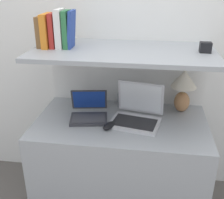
{
  "coord_description": "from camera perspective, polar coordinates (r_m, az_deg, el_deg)",
  "views": [
    {
      "loc": [
        0.18,
        -1.37,
        1.66
      ],
      "look_at": [
        -0.06,
        0.34,
        0.89
      ],
      "focal_mm": 45.0,
      "sensor_mm": 36.0,
      "label": 1
    }
  ],
  "objects": [
    {
      "name": "laptop_small",
      "position": [
        1.98,
        -4.71,
        -2.61
      ],
      "size": [
        0.29,
        0.29,
        0.19
      ],
      "color": "#333338",
      "rests_on": "desk"
    },
    {
      "name": "desk",
      "position": [
        2.15,
        1.69,
        -13.06
      ],
      "size": [
        1.19,
        0.68,
        0.73
      ],
      "color": "#999EA3",
      "rests_on": "ground_plane"
    },
    {
      "name": "back_riser",
      "position": [
        2.33,
        2.79,
        -3.27
      ],
      "size": [
        1.19,
        0.04,
        1.19
      ],
      "color": "white",
      "rests_on": "ground_plane"
    },
    {
      "name": "book_brown",
      "position": [
        1.95,
        -14.2,
        13.19
      ],
      "size": [
        0.04,
        0.12,
        0.2
      ],
      "color": "brown",
      "rests_on": "shelf"
    },
    {
      "name": "book_orange",
      "position": [
        1.94,
        -13.04,
        13.48
      ],
      "size": [
        0.04,
        0.17,
        0.22
      ],
      "color": "orange",
      "rests_on": "shelf"
    },
    {
      "name": "computer_mouse",
      "position": [
        1.85,
        -0.58,
        -5.34
      ],
      "size": [
        0.1,
        0.13,
        0.04
      ],
      "color": "black",
      "rests_on": "desk"
    },
    {
      "name": "shelf",
      "position": [
        1.85,
        2.28,
        9.68
      ],
      "size": [
        1.19,
        0.61,
        0.03
      ],
      "color": "#999EA3",
      "rests_on": "back_riser"
    },
    {
      "name": "router_box",
      "position": [
        2.17,
        2.52,
        0.16
      ],
      "size": [
        0.1,
        0.09,
        0.1
      ],
      "color": "gray",
      "rests_on": "desk"
    },
    {
      "name": "table_lamp",
      "position": [
        2.07,
        14.33,
        2.69
      ],
      "size": [
        0.18,
        0.18,
        0.32
      ],
      "color": "#B27A4C",
      "rests_on": "desk"
    },
    {
      "name": "book_red",
      "position": [
        1.92,
        -11.76,
        13.58
      ],
      "size": [
        0.03,
        0.14,
        0.22
      ],
      "color": "#A82823",
      "rests_on": "shelf"
    },
    {
      "name": "book_white",
      "position": [
        1.9,
        -10.46,
        13.97
      ],
      "size": [
        0.04,
        0.14,
        0.25
      ],
      "color": "silver",
      "rests_on": "shelf"
    },
    {
      "name": "laptop_large",
      "position": [
        1.93,
        5.06,
        -2.97
      ],
      "size": [
        0.37,
        0.34,
        0.26
      ],
      "color": "silver",
      "rests_on": "desk"
    },
    {
      "name": "shelf_gadget",
      "position": [
        1.85,
        18.46,
        10.02
      ],
      "size": [
        0.07,
        0.06,
        0.06
      ],
      "color": "black",
      "rests_on": "shelf"
    },
    {
      "name": "wall_back",
      "position": [
        2.17,
        3.23,
        11.67
      ],
      "size": [
        6.0,
        0.05,
        2.4
      ],
      "color": "white",
      "rests_on": "ground_plane"
    },
    {
      "name": "book_green",
      "position": [
        1.89,
        -9.14,
        13.87
      ],
      "size": [
        0.03,
        0.13,
        0.24
      ],
      "color": "#2D7042",
      "rests_on": "shelf"
    },
    {
      "name": "book_blue",
      "position": [
        1.88,
        -8.25,
        13.9
      ],
      "size": [
        0.04,
        0.13,
        0.24
      ],
      "color": "#284293",
      "rests_on": "shelf"
    }
  ]
}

